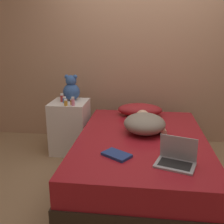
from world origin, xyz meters
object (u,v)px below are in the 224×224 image
(teddy_bear, at_px, (71,89))
(laptop, at_px, (176,158))
(bottle_pink, at_px, (73,101))
(bottle_red, at_px, (62,98))
(pillow, at_px, (140,110))
(bottle_blue, at_px, (64,100))
(bottle_orange, at_px, (71,102))
(bottle_amber, at_px, (65,102))
(book, at_px, (116,155))
(person_lying, at_px, (144,123))

(teddy_bear, bearing_deg, laptop, -47.61)
(bottle_pink, relative_size, bottle_red, 1.04)
(pillow, relative_size, bottle_red, 5.39)
(bottle_red, bearing_deg, bottle_blue, -47.45)
(bottle_orange, xyz_separation_m, bottle_blue, (-0.11, 0.07, 0.00))
(bottle_amber, distance_m, bottle_blue, 0.15)
(bottle_amber, height_order, bottle_pink, bottle_pink)
(bottle_amber, relative_size, bottle_pink, 0.74)
(pillow, bearing_deg, bottle_amber, -164.61)
(bottle_blue, distance_m, bottle_pink, 0.19)
(bottle_pink, relative_size, book, 0.39)
(laptop, height_order, bottle_amber, bottle_amber)
(pillow, height_order, bottle_amber, bottle_amber)
(pillow, height_order, bottle_pink, bottle_pink)
(bottle_blue, relative_size, bottle_red, 0.74)
(book, bearing_deg, bottle_pink, 123.46)
(bottle_pink, bearing_deg, pillow, 16.47)
(person_lying, relative_size, bottle_pink, 5.88)
(person_lying, xyz_separation_m, bottle_amber, (-0.96, 0.33, 0.11))
(laptop, distance_m, bottle_pink, 1.55)
(bottle_amber, bearing_deg, teddy_bear, 91.04)
(person_lying, height_order, book, person_lying)
(pillow, distance_m, person_lying, 0.58)
(teddy_bear, xyz_separation_m, book, (0.73, -1.25, -0.30))
(bottle_orange, height_order, book, bottle_orange)
(pillow, relative_size, bottle_orange, 8.12)
(pillow, distance_m, bottle_orange, 0.87)
(bottle_red, height_order, book, bottle_red)
(teddy_bear, bearing_deg, bottle_blue, -107.77)
(teddy_bear, distance_m, bottle_pink, 0.32)
(laptop, xyz_separation_m, bottle_red, (-1.32, 1.23, 0.17))
(bottle_pink, bearing_deg, bottle_red, 136.88)
(laptop, height_order, book, laptop)
(person_lying, xyz_separation_m, bottle_blue, (-1.02, 0.47, 0.11))
(person_lying, height_order, bottle_orange, bottle_orange)
(person_lying, xyz_separation_m, teddy_bear, (-0.96, 0.63, 0.22))
(bottle_orange, bearing_deg, bottle_red, 141.74)
(person_lying, xyz_separation_m, bottle_orange, (-0.90, 0.39, 0.11))
(pillow, bearing_deg, person_lying, -84.08)
(bottle_orange, height_order, bottle_red, bottle_red)
(pillow, relative_size, teddy_bear, 1.68)
(laptop, xyz_separation_m, bottle_blue, (-1.27, 1.18, 0.16))
(pillow, height_order, bottle_red, bottle_red)
(person_lying, xyz_separation_m, laptop, (0.26, -0.71, -0.05))
(pillow, xyz_separation_m, bottle_pink, (-0.81, -0.24, 0.14))
(person_lying, distance_m, bottle_amber, 1.02)
(person_lying, bearing_deg, book, -115.47)
(person_lying, bearing_deg, bottle_pink, 153.82)
(bottle_amber, xyz_separation_m, bottle_pink, (0.09, 0.01, 0.01))
(pillow, xyz_separation_m, bottle_red, (-1.01, -0.06, 0.14))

